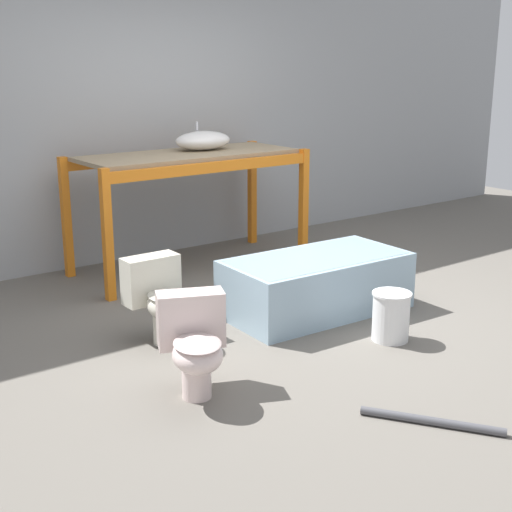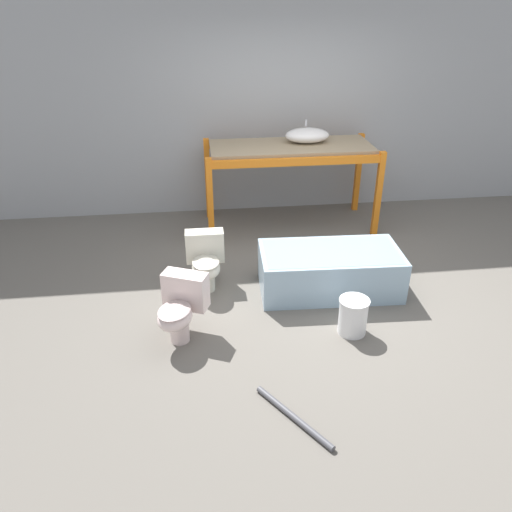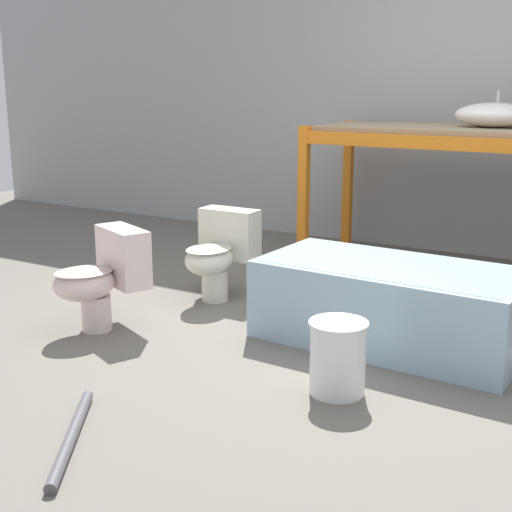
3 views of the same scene
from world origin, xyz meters
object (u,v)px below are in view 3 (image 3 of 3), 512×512
Objects in this scene: toilet_near at (219,250)px; sink_basin at (494,115)px; toilet_far at (103,274)px; bucket_white at (338,356)px; bathtub_main at (391,298)px.

sink_basin is at bearing 48.81° from toilet_near.
toilet_far is (-0.25, -0.82, 0.00)m from toilet_near.
toilet_near is at bearing 143.65° from bucket_white.
bucket_white is (0.03, -0.74, -0.07)m from bathtub_main.
bathtub_main is at bearing -8.54° from toilet_near.
bathtub_main is 2.39× the size of toilet_far.
sink_basin is at bearing 88.61° from bucket_white.
toilet_far is at bearing -124.09° from sink_basin.
toilet_near is 1.68× the size of bucket_white.
bathtub_main is at bearing 46.43° from toilet_far.
toilet_far reaches higher than bucket_white.
toilet_far is at bearing -154.70° from bathtub_main.
bucket_white is at bearing -91.39° from sink_basin.
toilet_near is (-1.33, -1.51, -0.83)m from sink_basin.
toilet_near is (-1.25, 0.19, 0.07)m from bathtub_main.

